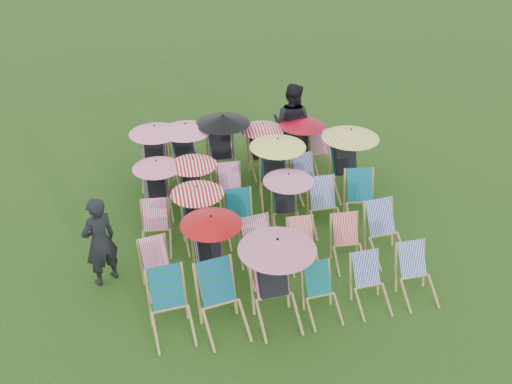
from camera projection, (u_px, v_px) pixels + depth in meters
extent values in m
plane|color=black|center=(265.00, 234.00, 11.21)|extent=(100.00, 100.00, 0.00)
cube|color=#0A6A3F|center=(166.00, 287.00, 8.86)|extent=(0.54, 0.42, 0.60)
cube|color=#0A6F44|center=(216.00, 282.00, 8.93)|extent=(0.59, 0.48, 0.63)
cube|color=#F33080|center=(271.00, 274.00, 9.08)|extent=(0.57, 0.44, 0.64)
cube|color=black|center=(272.00, 276.00, 9.04)|extent=(0.48, 0.50, 0.67)
sphere|color=tan|center=(270.00, 255.00, 8.94)|extent=(0.23, 0.23, 0.23)
cylinder|color=black|center=(277.00, 263.00, 8.86)|extent=(0.03, 0.03, 0.78)
cone|color=#CB6788|center=(277.00, 244.00, 8.67)|extent=(1.22, 1.22, 0.19)
cube|color=#0B7530|center=(318.00, 278.00, 9.22)|extent=(0.45, 0.35, 0.50)
cube|color=#070BA3|center=(366.00, 268.00, 9.41)|extent=(0.45, 0.35, 0.52)
cube|color=#072497|center=(412.00, 259.00, 9.58)|extent=(0.47, 0.35, 0.54)
cube|color=#F73186|center=(154.00, 253.00, 9.78)|extent=(0.48, 0.39, 0.51)
cube|color=#07149E|center=(208.00, 245.00, 9.91)|extent=(0.49, 0.38, 0.55)
cube|color=black|center=(208.00, 246.00, 9.87)|extent=(0.42, 0.43, 0.57)
sphere|color=tan|center=(207.00, 229.00, 9.79)|extent=(0.20, 0.20, 0.20)
cylinder|color=black|center=(212.00, 235.00, 9.72)|extent=(0.03, 0.03, 0.67)
cone|color=#AA090D|center=(211.00, 220.00, 9.56)|extent=(1.05, 1.05, 0.16)
cube|color=#CB2882|center=(256.00, 234.00, 10.08)|extent=(0.55, 0.44, 0.59)
cube|color=red|center=(301.00, 232.00, 10.31)|extent=(0.43, 0.33, 0.51)
cube|color=red|center=(345.00, 229.00, 10.35)|extent=(0.45, 0.34, 0.53)
cube|color=#071899|center=(381.00, 217.00, 10.53)|extent=(0.54, 0.42, 0.60)
cube|color=#D82B68|center=(155.00, 214.00, 10.73)|extent=(0.47, 0.36, 0.54)
cube|color=#09682C|center=(195.00, 212.00, 10.84)|extent=(0.46, 0.35, 0.52)
cube|color=black|center=(195.00, 213.00, 10.81)|extent=(0.39, 0.40, 0.54)
sphere|color=tan|center=(194.00, 198.00, 10.73)|extent=(0.19, 0.19, 0.19)
cylinder|color=black|center=(198.00, 203.00, 10.66)|extent=(0.03, 0.03, 0.63)
cone|color=#B90910|center=(197.00, 190.00, 10.51)|extent=(0.99, 0.99, 0.15)
cube|color=#095E2C|center=(238.00, 204.00, 10.99)|extent=(0.47, 0.34, 0.56)
cube|color=#0B743F|center=(284.00, 199.00, 11.25)|extent=(0.45, 0.34, 0.51)
cube|color=black|center=(285.00, 200.00, 11.22)|extent=(0.38, 0.39, 0.54)
sphere|color=tan|center=(284.00, 185.00, 11.15)|extent=(0.19, 0.19, 0.19)
cylinder|color=black|center=(288.00, 190.00, 11.07)|extent=(0.03, 0.03, 0.63)
cone|color=pink|center=(289.00, 178.00, 10.92)|extent=(0.98, 0.98, 0.15)
cube|color=navy|center=(322.00, 192.00, 11.30)|extent=(0.49, 0.37, 0.58)
cube|color=#0A7045|center=(360.00, 185.00, 11.48)|extent=(0.55, 0.44, 0.61)
cube|color=#0F07A2|center=(156.00, 185.00, 11.69)|extent=(0.44, 0.34, 0.51)
cube|color=black|center=(156.00, 186.00, 11.66)|extent=(0.38, 0.39, 0.54)
sphere|color=tan|center=(154.00, 172.00, 11.58)|extent=(0.19, 0.19, 0.19)
cylinder|color=black|center=(158.00, 177.00, 11.51)|extent=(0.03, 0.03, 0.63)
cone|color=pink|center=(157.00, 164.00, 11.36)|extent=(0.99, 0.99, 0.15)
cube|color=red|center=(191.00, 182.00, 11.81)|extent=(0.44, 0.33, 0.51)
cube|color=black|center=(191.00, 183.00, 11.77)|extent=(0.37, 0.38, 0.53)
sphere|color=tan|center=(190.00, 169.00, 11.70)|extent=(0.19, 0.19, 0.19)
cylinder|color=black|center=(193.00, 174.00, 11.63)|extent=(0.03, 0.03, 0.62)
cone|color=red|center=(193.00, 162.00, 11.48)|extent=(0.98, 0.98, 0.15)
cube|color=#F931A8|center=(229.00, 176.00, 11.97)|extent=(0.44, 0.33, 0.53)
cube|color=#09622B|center=(274.00, 167.00, 12.13)|extent=(0.55, 0.44, 0.61)
cube|color=black|center=(274.00, 168.00, 12.08)|extent=(0.48, 0.49, 0.64)
sphere|color=tan|center=(274.00, 152.00, 12.00)|extent=(0.22, 0.22, 0.22)
cylinder|color=black|center=(278.00, 157.00, 11.90)|extent=(0.03, 0.03, 0.75)
cone|color=#FFE90D|center=(278.00, 143.00, 11.72)|extent=(1.17, 1.17, 0.18)
cube|color=#0718A4|center=(303.00, 167.00, 12.30)|extent=(0.49, 0.40, 0.53)
cube|color=#095F2A|center=(344.00, 159.00, 12.38)|extent=(0.55, 0.42, 0.63)
cube|color=black|center=(345.00, 160.00, 12.34)|extent=(0.46, 0.48, 0.66)
sphere|color=tan|center=(344.00, 143.00, 12.25)|extent=(0.23, 0.23, 0.23)
cylinder|color=black|center=(349.00, 149.00, 12.16)|extent=(0.03, 0.03, 0.77)
cone|color=yellow|center=(351.00, 134.00, 11.98)|extent=(1.22, 1.22, 0.19)
cube|color=#EF2FA4|center=(154.00, 152.00, 12.76)|extent=(0.52, 0.41, 0.58)
cube|color=black|center=(154.00, 153.00, 12.72)|extent=(0.45, 0.46, 0.61)
sphere|color=tan|center=(153.00, 138.00, 12.64)|extent=(0.22, 0.22, 0.22)
cylinder|color=black|center=(156.00, 143.00, 12.55)|extent=(0.03, 0.03, 0.72)
cone|color=pink|center=(154.00, 129.00, 12.38)|extent=(1.13, 1.13, 0.17)
cube|color=navy|center=(184.00, 151.00, 12.81)|extent=(0.55, 0.44, 0.59)
cube|color=black|center=(184.00, 152.00, 12.77)|extent=(0.48, 0.49, 0.62)
sphere|color=tan|center=(182.00, 137.00, 12.68)|extent=(0.22, 0.22, 0.22)
cylinder|color=black|center=(186.00, 141.00, 12.61)|extent=(0.03, 0.03, 0.72)
cone|color=pink|center=(185.00, 127.00, 12.44)|extent=(1.14, 1.14, 0.18)
cube|color=#080EAE|center=(220.00, 144.00, 13.00)|extent=(0.54, 0.40, 0.63)
cube|color=black|center=(221.00, 145.00, 12.95)|extent=(0.45, 0.47, 0.66)
sphere|color=tan|center=(219.00, 129.00, 12.86)|extent=(0.23, 0.23, 0.23)
cylinder|color=black|center=(223.00, 134.00, 12.77)|extent=(0.03, 0.03, 0.78)
cone|color=black|center=(223.00, 119.00, 12.58)|extent=(1.22, 1.22, 0.19)
cube|color=red|center=(259.00, 147.00, 13.14)|extent=(0.47, 0.37, 0.52)
cube|color=black|center=(259.00, 147.00, 13.11)|extent=(0.40, 0.42, 0.55)
sphere|color=tan|center=(258.00, 134.00, 13.03)|extent=(0.19, 0.19, 0.19)
cylinder|color=black|center=(262.00, 138.00, 12.96)|extent=(0.03, 0.03, 0.64)
cone|color=red|center=(262.00, 127.00, 12.81)|extent=(1.01, 1.01, 0.16)
cube|color=#095E30|center=(299.00, 143.00, 13.27)|extent=(0.51, 0.41, 0.55)
cube|color=black|center=(299.00, 143.00, 13.23)|extent=(0.45, 0.46, 0.57)
sphere|color=tan|center=(299.00, 130.00, 13.15)|extent=(0.20, 0.20, 0.20)
cylinder|color=black|center=(302.00, 134.00, 13.06)|extent=(0.03, 0.03, 0.67)
cone|color=#A5091B|center=(302.00, 122.00, 12.90)|extent=(1.05, 1.05, 0.16)
cube|color=#DB2B7B|center=(321.00, 142.00, 13.36)|extent=(0.45, 0.34, 0.52)
imported|color=black|center=(100.00, 241.00, 9.60)|extent=(0.74, 0.68, 1.69)
imported|color=black|center=(292.00, 123.00, 13.31)|extent=(1.20, 1.14, 1.94)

